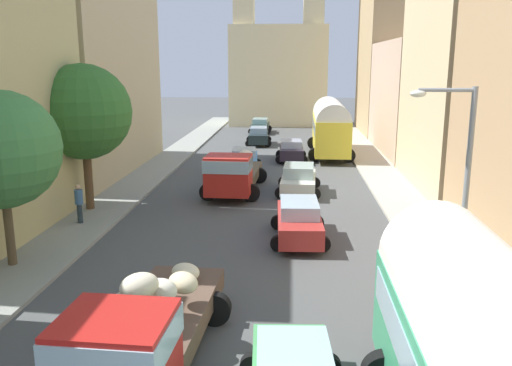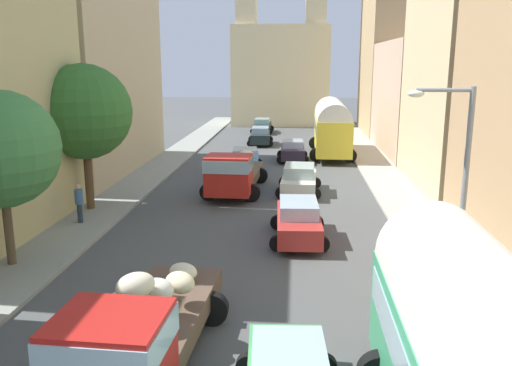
{
  "view_description": "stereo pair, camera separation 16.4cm",
  "coord_description": "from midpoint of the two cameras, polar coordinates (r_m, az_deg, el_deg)",
  "views": [
    {
      "loc": [
        1.63,
        -5.12,
        6.89
      ],
      "look_at": [
        0.0,
        18.63,
        1.47
      ],
      "focal_mm": 37.03,
      "sensor_mm": 36.0,
      "label": 1
    },
    {
      "loc": [
        1.8,
        -5.11,
        6.89
      ],
      "look_at": [
        0.0,
        18.63,
        1.47
      ],
      "focal_mm": 37.03,
      "sensor_mm": 36.0,
      "label": 2
    }
  ],
  "objects": [
    {
      "name": "sidewalk_left",
      "position": [
        34.04,
        -11.42,
        1.0
      ],
      "size": [
        2.5,
        70.0,
        0.14
      ],
      "primitive_type": "cube",
      "color": "gray",
      "rests_on": "ground"
    },
    {
      "name": "building_right_2",
      "position": [
        31.15,
        21.93,
        9.42
      ],
      "size": [
        5.36,
        10.45,
        11.07
      ],
      "color": "beige",
      "rests_on": "ground"
    },
    {
      "name": "car_4",
      "position": [
        21.04,
        4.44,
        -4.04
      ],
      "size": [
        2.36,
        4.38,
        1.6
      ],
      "color": "#AF2D28",
      "rests_on": "ground"
    },
    {
      "name": "building_right_4",
      "position": [
        54.39,
        13.65,
        12.48
      ],
      "size": [
        4.17,
        10.67,
        13.79
      ],
      "color": "tan",
      "rests_on": "ground"
    },
    {
      "name": "cargo_truck_0",
      "position": [
        12.13,
        -12.67,
        -15.37
      ],
      "size": [
        3.16,
        6.8,
        2.36
      ],
      "color": "#AF1B17",
      "rests_on": "ground"
    },
    {
      "name": "building_right_3",
      "position": [
        42.67,
        16.58,
        8.76
      ],
      "size": [
        4.83,
        12.94,
        8.52
      ],
      "color": "tan",
      "rests_on": "ground"
    },
    {
      "name": "sidewalk_right",
      "position": [
        33.3,
        13.41,
        0.65
      ],
      "size": [
        2.5,
        70.0,
        0.14
      ],
      "primitive_type": "cube",
      "color": "#B0A99A",
      "rests_on": "ground"
    },
    {
      "name": "building_left_2",
      "position": [
        35.31,
        -16.98,
        12.36
      ],
      "size": [
        4.31,
        14.72,
        13.87
      ],
      "color": "tan",
      "rests_on": "ground"
    },
    {
      "name": "streetlamp_near",
      "position": [
        15.63,
        20.72,
        0.49
      ],
      "size": [
        1.79,
        0.28,
        6.29
      ],
      "color": "gray",
      "rests_on": "ground"
    },
    {
      "name": "distant_church",
      "position": [
        60.51,
        2.36,
        12.47
      ],
      "size": [
        10.71,
        6.08,
        19.98
      ],
      "color": "beige",
      "rests_on": "ground"
    },
    {
      "name": "car_5",
      "position": [
        28.59,
        4.46,
        0.42
      ],
      "size": [
        2.5,
        4.25,
        1.54
      ],
      "color": "silver",
      "rests_on": "ground"
    },
    {
      "name": "car_2",
      "position": [
        53.55,
        0.38,
        6.23
      ],
      "size": [
        2.25,
        4.23,
        1.45
      ],
      "color": "#1C2D29",
      "rests_on": "ground"
    },
    {
      "name": "cargo_truck_1",
      "position": [
        27.93,
        -2.71,
        1.11
      ],
      "size": [
        3.28,
        7.23,
        2.4
      ],
      "color": "red",
      "rests_on": "ground"
    },
    {
      "name": "parked_bus_1",
      "position": [
        40.54,
        7.92,
        6.22
      ],
      "size": [
        3.43,
        9.32,
        4.19
      ],
      "color": "yellow",
      "rests_on": "ground"
    },
    {
      "name": "car_1",
      "position": [
        45.61,
        0.18,
        5.12
      ],
      "size": [
        2.31,
        4.02,
        1.53
      ],
      "color": "#1E292C",
      "rests_on": "ground"
    },
    {
      "name": "car_6",
      "position": [
        38.02,
        3.71,
        3.52
      ],
      "size": [
        2.31,
        3.74,
        1.51
      ],
      "color": "#2A2130",
      "rests_on": "ground"
    },
    {
      "name": "pedestrian_0",
      "position": [
        23.95,
        -18.75,
        -2.01
      ],
      "size": [
        0.43,
        0.43,
        1.83
      ],
      "color": "#26343B",
      "rests_on": "ground"
    },
    {
      "name": "car_0",
      "position": [
        34.38,
        -1.43,
        2.54
      ],
      "size": [
        2.45,
        3.91,
        1.48
      ],
      "color": "#468AC9",
      "rests_on": "ground"
    },
    {
      "name": "roadside_tree_2",
      "position": [
        25.59,
        -18.3,
        7.28
      ],
      "size": [
        4.37,
        4.37,
        6.91
      ],
      "color": "brown",
      "rests_on": "ground"
    },
    {
      "name": "ground_plane",
      "position": [
        32.89,
        0.86,
        0.73
      ],
      "size": [
        154.0,
        154.0,
        0.0
      ],
      "primitive_type": "plane",
      "color": "#4A4C4C"
    },
    {
      "name": "roadside_tree_1",
      "position": [
        19.27,
        -26.1,
        3.24
      ],
      "size": [
        3.91,
        3.91,
        6.09
      ],
      "color": "brown",
      "rests_on": "ground"
    }
  ]
}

